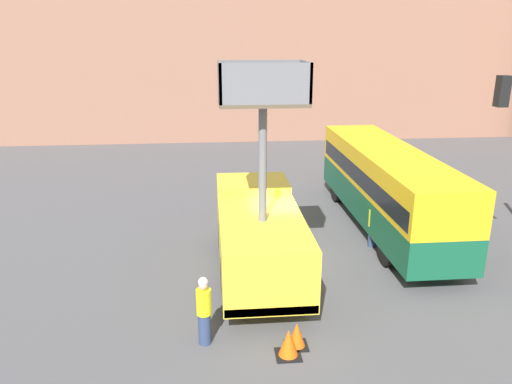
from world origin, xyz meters
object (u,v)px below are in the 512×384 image
object	(u,v)px
city_bus	(386,182)
utility_truck	(259,230)
road_worker_near_truck	(204,311)
road_worker_directing	(373,224)
traffic_cone_far_side	(297,336)
traffic_cone_mid_road	(288,344)

from	to	relation	value
city_bus	utility_truck	bearing A→B (deg)	143.63
road_worker_near_truck	city_bus	bearing A→B (deg)	-130.35
road_worker_near_truck	road_worker_directing	size ratio (longest dim) A/B	1.05
utility_truck	traffic_cone_far_side	distance (m)	4.30
road_worker_near_truck	traffic_cone_far_side	xyz separation A→B (m)	(2.28, -0.35, -0.62)
road_worker_near_truck	traffic_cone_mid_road	distance (m)	2.22
road_worker_directing	traffic_cone_mid_road	xyz separation A→B (m)	(-4.10, -6.23, -0.53)
utility_truck	city_bus	xyz separation A→B (m)	(5.42, 3.62, 0.36)
road_worker_near_truck	road_worker_directing	xyz separation A→B (m)	(6.12, 5.53, -0.06)
utility_truck	traffic_cone_mid_road	xyz separation A→B (m)	(0.28, -4.45, -1.20)
city_bus	road_worker_near_truck	size ratio (longest dim) A/B	5.99
utility_truck	road_worker_near_truck	xyz separation A→B (m)	(-1.73, -3.74, -0.61)
utility_truck	road_worker_near_truck	bearing A→B (deg)	-114.84
city_bus	road_worker_near_truck	bearing A→B (deg)	155.70
traffic_cone_mid_road	traffic_cone_far_side	world-z (taller)	traffic_cone_mid_road
utility_truck	city_bus	distance (m)	6.52
utility_truck	traffic_cone_far_side	world-z (taller)	utility_truck
traffic_cone_mid_road	road_worker_directing	bearing A→B (deg)	56.66
utility_truck	road_worker_near_truck	size ratio (longest dim) A/B	3.70
road_worker_near_truck	traffic_cone_mid_road	size ratio (longest dim) A/B	2.60
road_worker_directing	traffic_cone_mid_road	bearing A→B (deg)	-72.07
traffic_cone_mid_road	traffic_cone_far_side	distance (m)	0.45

